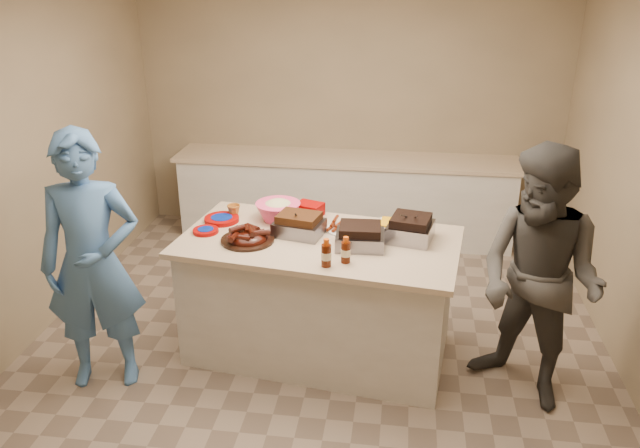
# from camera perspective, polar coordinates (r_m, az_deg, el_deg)

# --- Properties ---
(room) EXTENTS (4.50, 5.00, 2.70)m
(room) POSITION_cam_1_polar(r_m,az_deg,el_deg) (4.97, -0.34, -11.31)
(room) COLOR #978363
(room) RESTS_ON ground
(back_counter) EXTENTS (3.60, 0.64, 0.90)m
(back_counter) POSITION_cam_1_polar(r_m,az_deg,el_deg) (6.72, 2.30, 2.47)
(back_counter) COLOR silver
(back_counter) RESTS_ON ground
(island) EXTENTS (2.12, 1.31, 0.94)m
(island) POSITION_cam_1_polar(r_m,az_deg,el_deg) (4.96, -0.08, -11.40)
(island) COLOR silver
(island) RESTS_ON ground
(rib_platter) EXTENTS (0.50, 0.50, 0.15)m
(rib_platter) POSITION_cam_1_polar(r_m,az_deg,el_deg) (4.50, -6.62, -1.56)
(rib_platter) COLOR #390D06
(rib_platter) RESTS_ON island
(pulled_pork_tray) EXTENTS (0.39, 0.33, 0.10)m
(pulled_pork_tray) POSITION_cam_1_polar(r_m,az_deg,el_deg) (4.58, -1.92, -0.96)
(pulled_pork_tray) COLOR #47230F
(pulled_pork_tray) RESTS_ON island
(brisket_tray) EXTENTS (0.35, 0.29, 0.10)m
(brisket_tray) POSITION_cam_1_polar(r_m,az_deg,el_deg) (4.40, 3.66, -2.04)
(brisket_tray) COLOR black
(brisket_tray) RESTS_ON island
(roasting_pan) EXTENTS (0.36, 0.36, 0.12)m
(roasting_pan) POSITION_cam_1_polar(r_m,az_deg,el_deg) (4.54, 8.20, -1.41)
(roasting_pan) COLOR gray
(roasting_pan) RESTS_ON island
(coleslaw_bowl) EXTENTS (0.39, 0.39, 0.24)m
(coleslaw_bowl) POSITION_cam_1_polar(r_m,az_deg,el_deg) (4.85, -3.82, 0.38)
(coleslaw_bowl) COLOR #FC4277
(coleslaw_bowl) RESTS_ON island
(sausage_plate) EXTENTS (0.34, 0.34, 0.05)m
(sausage_plate) POSITION_cam_1_polar(r_m,az_deg,el_deg) (4.65, 2.26, -0.57)
(sausage_plate) COLOR silver
(sausage_plate) RESTS_ON island
(mac_cheese_dish) EXTENTS (0.31, 0.24, 0.08)m
(mac_cheese_dish) POSITION_cam_1_polar(r_m,az_deg,el_deg) (4.67, 7.13, -0.65)
(mac_cheese_dish) COLOR #F6AE0A
(mac_cheese_dish) RESTS_ON island
(bbq_bottle_a) EXTENTS (0.07, 0.07, 0.19)m
(bbq_bottle_a) POSITION_cam_1_polar(r_m,az_deg,el_deg) (4.11, 0.57, -3.86)
(bbq_bottle_a) COLOR #3F1204
(bbq_bottle_a) RESTS_ON island
(bbq_bottle_b) EXTENTS (0.07, 0.07, 0.19)m
(bbq_bottle_b) POSITION_cam_1_polar(r_m,az_deg,el_deg) (4.17, 2.35, -3.52)
(bbq_bottle_b) COLOR #3F1204
(bbq_bottle_b) RESTS_ON island
(mustard_bottle) EXTENTS (0.05, 0.05, 0.12)m
(mustard_bottle) POSITION_cam_1_polar(r_m,az_deg,el_deg) (4.67, -1.45, -0.45)
(mustard_bottle) COLOR gold
(mustard_bottle) RESTS_ON island
(sauce_bowl) EXTENTS (0.16, 0.07, 0.15)m
(sauce_bowl) POSITION_cam_1_polar(r_m,az_deg,el_deg) (4.64, -0.41, -0.60)
(sauce_bowl) COLOR silver
(sauce_bowl) RESTS_ON island
(plate_stack_large) EXTENTS (0.30, 0.30, 0.03)m
(plate_stack_large) POSITION_cam_1_polar(r_m,az_deg,el_deg) (4.87, -8.96, 0.27)
(plate_stack_large) COLOR #8C0402
(plate_stack_large) RESTS_ON island
(plate_stack_small) EXTENTS (0.21, 0.21, 0.03)m
(plate_stack_small) POSITION_cam_1_polar(r_m,az_deg,el_deg) (4.69, -10.40, -0.76)
(plate_stack_small) COLOR #8C0402
(plate_stack_small) RESTS_ON island
(plastic_cup) EXTENTS (0.11, 0.11, 0.10)m
(plastic_cup) POSITION_cam_1_polar(r_m,az_deg,el_deg) (4.95, -7.85, 0.70)
(plastic_cup) COLOR #AF6923
(plastic_cup) RESTS_ON island
(basket_stack) EXTENTS (0.24, 0.21, 0.10)m
(basket_stack) POSITION_cam_1_polar(r_m,az_deg,el_deg) (4.92, -0.97, 0.79)
(basket_stack) COLOR #8C0402
(basket_stack) RESTS_ON island
(guest_blue) EXTENTS (1.11, 1.95, 0.44)m
(guest_blue) POSITION_cam_1_polar(r_m,az_deg,el_deg) (4.93, -18.62, -13.07)
(guest_blue) COLOR #4675B2
(guest_blue) RESTS_ON ground
(guest_gray) EXTENTS (1.83, 1.92, 0.68)m
(guest_gray) POSITION_cam_1_polar(r_m,az_deg,el_deg) (4.75, 17.95, -14.51)
(guest_gray) COLOR #44413D
(guest_gray) RESTS_ON ground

